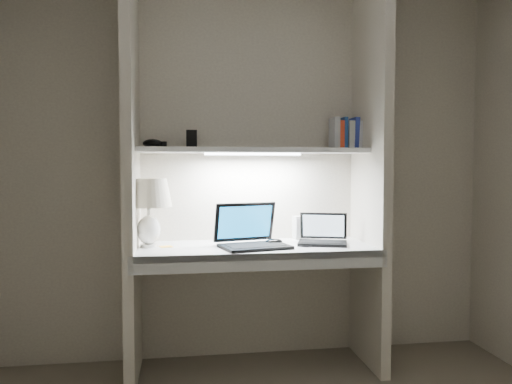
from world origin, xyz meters
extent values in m
cube|color=beige|center=(0.00, 1.50, 1.25)|extent=(3.20, 0.01, 2.50)
cube|color=beige|center=(-0.73, 1.23, 1.25)|extent=(0.06, 0.55, 2.50)
cube|color=beige|center=(0.73, 1.23, 1.25)|extent=(0.06, 0.55, 2.50)
cube|color=white|center=(0.00, 1.23, 0.75)|extent=(1.40, 0.55, 0.04)
cube|color=silver|center=(0.00, 0.96, 0.72)|extent=(1.46, 0.03, 0.10)
cube|color=silver|center=(0.00, 1.32, 1.35)|extent=(1.40, 0.36, 0.03)
cube|color=white|center=(0.00, 1.32, 1.33)|extent=(0.60, 0.04, 0.02)
cylinder|color=white|center=(-0.64, 1.27, 0.78)|extent=(0.10, 0.10, 0.02)
ellipsoid|color=white|center=(-0.64, 1.27, 0.87)|extent=(0.14, 0.14, 0.17)
cylinder|color=white|center=(-0.64, 1.27, 0.97)|extent=(0.02, 0.02, 0.07)
sphere|color=#FFD899|center=(-0.64, 1.27, 1.05)|extent=(0.04, 0.04, 0.04)
cube|color=black|center=(-0.02, 1.13, 0.78)|extent=(0.44, 0.35, 0.02)
cube|color=black|center=(-0.02, 1.13, 0.79)|extent=(0.36, 0.26, 0.00)
cube|color=black|center=(-0.06, 1.29, 0.91)|extent=(0.39, 0.16, 0.24)
cube|color=#1A90E4|center=(-0.05, 1.29, 0.91)|extent=(0.34, 0.13, 0.20)
cube|color=black|center=(0.41, 1.19, 0.78)|extent=(0.34, 0.29, 0.02)
cube|color=black|center=(0.41, 1.19, 0.79)|extent=(0.28, 0.21, 0.00)
cube|color=black|center=(0.45, 1.31, 0.87)|extent=(0.30, 0.15, 0.17)
cube|color=silver|center=(0.45, 1.31, 0.87)|extent=(0.26, 0.12, 0.14)
cube|color=silver|center=(0.35, 1.45, 0.85)|extent=(0.12, 0.09, 0.15)
ellipsoid|color=black|center=(0.12, 1.23, 0.79)|extent=(0.11, 0.07, 0.04)
torus|color=black|center=(0.32, 1.17, 0.78)|extent=(0.13, 0.13, 0.01)
cube|color=yellow|center=(-0.54, 1.26, 0.77)|extent=(0.09, 0.09, 0.00)
cube|color=silver|center=(0.69, 1.35, 1.45)|extent=(0.03, 0.13, 0.18)
cube|color=navy|center=(0.66, 1.35, 1.46)|extent=(0.04, 0.13, 0.20)
cube|color=silver|center=(0.63, 1.35, 1.45)|extent=(0.04, 0.13, 0.18)
cube|color=#23509A|center=(0.59, 1.35, 1.46)|extent=(0.02, 0.13, 0.20)
cube|color=#E74020|center=(0.57, 1.35, 1.45)|extent=(0.03, 0.13, 0.18)
cube|color=#B4B4B9|center=(0.53, 1.35, 1.46)|extent=(0.04, 0.13, 0.20)
cube|color=black|center=(-0.38, 1.41, 1.42)|extent=(0.07, 0.05, 0.11)
ellipsoid|color=black|center=(-0.62, 1.40, 1.39)|extent=(0.15, 0.13, 0.05)
camera|label=1|loc=(-0.45, -1.75, 1.25)|focal=35.00mm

